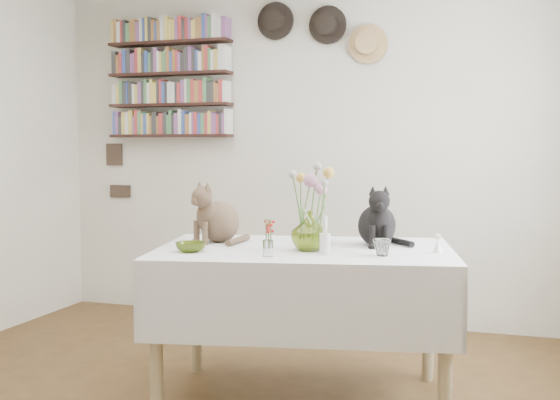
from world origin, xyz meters
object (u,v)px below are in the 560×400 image
(bookshelf_unit, at_px, (170,79))
(black_cat, at_px, (377,214))
(dining_table, at_px, (305,286))
(flower_vase, at_px, (310,231))
(tabby_cat, at_px, (220,211))

(bookshelf_unit, bearing_deg, black_cat, -36.07)
(dining_table, xyz_separation_m, bookshelf_unit, (-1.54, 1.58, 1.24))
(dining_table, relative_size, bookshelf_unit, 1.65)
(black_cat, relative_size, flower_vase, 1.63)
(tabby_cat, bearing_deg, flower_vase, 10.08)
(black_cat, relative_size, bookshelf_unit, 0.32)
(dining_table, bearing_deg, black_cat, 33.21)
(black_cat, bearing_deg, bookshelf_unit, 128.90)
(bookshelf_unit, bearing_deg, tabby_cat, -55.23)
(black_cat, xyz_separation_m, flower_vase, (-0.28, -0.30, -0.06))
(black_cat, bearing_deg, flower_vase, -148.71)
(dining_table, distance_m, tabby_cat, 0.63)
(tabby_cat, relative_size, flower_vase, 1.70)
(tabby_cat, relative_size, black_cat, 1.04)
(flower_vase, bearing_deg, dining_table, 122.05)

